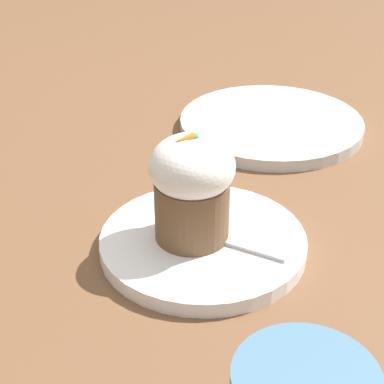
{
  "coord_description": "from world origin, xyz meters",
  "views": [
    {
      "loc": [
        0.22,
        0.48,
        0.38
      ],
      "look_at": [
        0.01,
        -0.01,
        0.07
      ],
      "focal_mm": 60.0,
      "sensor_mm": 36.0,
      "label": 1
    }
  ],
  "objects": [
    {
      "name": "spoon",
      "position": [
        -0.0,
        0.0,
        0.02
      ],
      "size": [
        0.09,
        0.11,
        0.01
      ],
      "color": "#B7B7BC",
      "rests_on": "dessert_plate"
    },
    {
      "name": "dessert_plate",
      "position": [
        0.0,
        0.0,
        0.01
      ],
      "size": [
        0.21,
        0.21,
        0.02
      ],
      "color": "white",
      "rests_on": "ground_plane"
    },
    {
      "name": "carrot_cake",
      "position": [
        0.01,
        -0.01,
        0.07
      ],
      "size": [
        0.08,
        0.08,
        0.11
      ],
      "color": "brown",
      "rests_on": "dessert_plate"
    },
    {
      "name": "ground_plane",
      "position": [
        0.0,
        0.0,
        0.0
      ],
      "size": [
        4.0,
        4.0,
        0.0
      ],
      "primitive_type": "plane",
      "color": "brown"
    },
    {
      "name": "side_plate",
      "position": [
        -0.21,
        -0.22,
        0.01
      ],
      "size": [
        0.25,
        0.25,
        0.02
      ],
      "color": "silver",
      "rests_on": "ground_plane"
    }
  ]
}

